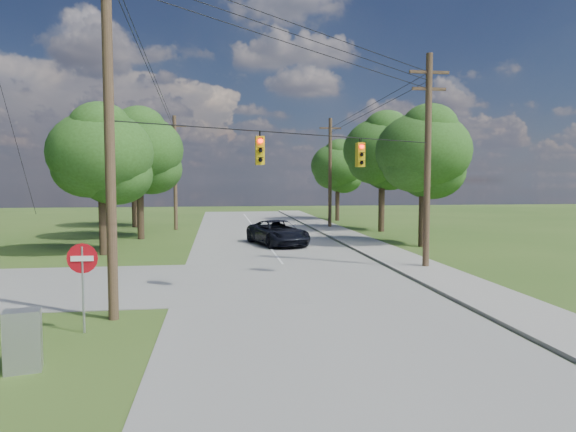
{
  "coord_description": "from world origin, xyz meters",
  "views": [
    {
      "loc": [
        -1.32,
        -16.08,
        4.38
      ],
      "look_at": [
        1.58,
        5.0,
        2.89
      ],
      "focal_mm": 32.0,
      "sensor_mm": 36.0,
      "label": 1
    }
  ],
  "objects": [
    {
      "name": "tree_e_mid",
      "position": [
        12.5,
        26.0,
        6.91
      ],
      "size": [
        6.6,
        6.6,
        9.64
      ],
      "color": "#473223",
      "rests_on": "ground"
    },
    {
      "name": "pole_north_e",
      "position": [
        8.9,
        30.0,
        5.13
      ],
      "size": [
        2.0,
        0.32,
        10.0
      ],
      "color": "brown",
      "rests_on": "ground"
    },
    {
      "name": "ground",
      "position": [
        0.0,
        0.0,
        0.0
      ],
      "size": [
        140.0,
        140.0,
        0.0
      ],
      "primitive_type": "plane",
      "color": "#34541C",
      "rests_on": "ground"
    },
    {
      "name": "tree_e_near",
      "position": [
        12.0,
        16.0,
        6.25
      ],
      "size": [
        6.2,
        6.2,
        8.81
      ],
      "color": "#473223",
      "rests_on": "ground"
    },
    {
      "name": "pole_sw",
      "position": [
        -4.6,
        0.4,
        6.23
      ],
      "size": [
        2.0,
        0.32,
        12.0
      ],
      "color": "brown",
      "rests_on": "ground"
    },
    {
      "name": "car_main_north",
      "position": [
        2.67,
        18.02,
        0.85
      ],
      "size": [
        4.24,
        6.43,
        1.64
      ],
      "primitive_type": "imported",
      "rotation": [
        0.0,
        0.0,
        0.28
      ],
      "color": "black",
      "rests_on": "main_road"
    },
    {
      "name": "pole_ne",
      "position": [
        8.9,
        8.0,
        5.47
      ],
      "size": [
        2.0,
        0.32,
        10.5
      ],
      "color": "brown",
      "rests_on": "ground"
    },
    {
      "name": "tree_e_far",
      "position": [
        11.5,
        38.0,
        5.92
      ],
      "size": [
        5.8,
        5.8,
        8.32
      ],
      "color": "#473223",
      "rests_on": "ground"
    },
    {
      "name": "pole_north_w",
      "position": [
        -5.0,
        30.0,
        5.13
      ],
      "size": [
        2.0,
        0.32,
        10.0
      ],
      "color": "brown",
      "rests_on": "ground"
    },
    {
      "name": "tree_w_near",
      "position": [
        -8.0,
        15.0,
        5.92
      ],
      "size": [
        6.0,
        6.0,
        8.4
      ],
      "color": "#473223",
      "rests_on": "ground"
    },
    {
      "name": "tree_w_far",
      "position": [
        -9.0,
        33.0,
        6.25
      ],
      "size": [
        6.0,
        6.0,
        8.73
      ],
      "color": "#473223",
      "rests_on": "ground"
    },
    {
      "name": "power_lines",
      "position": [
        1.5,
        11.54,
        9.15
      ],
      "size": [
        13.93,
        29.62,
        4.93
      ],
      "color": "black",
      "rests_on": "ground"
    },
    {
      "name": "traffic_signals",
      "position": [
        2.55,
        4.43,
        5.5
      ],
      "size": [
        4.91,
        3.27,
        1.05
      ],
      "color": "gold",
      "rests_on": "ground"
    },
    {
      "name": "main_road",
      "position": [
        2.0,
        5.0,
        0.01
      ],
      "size": [
        10.0,
        100.0,
        0.03
      ],
      "primitive_type": "cube",
      "color": "gray",
      "rests_on": "ground"
    },
    {
      "name": "sidewalk_east",
      "position": [
        8.7,
        5.0,
        0.06
      ],
      "size": [
        2.6,
        100.0,
        0.12
      ],
      "primitive_type": "cube",
      "color": "gray",
      "rests_on": "ground"
    },
    {
      "name": "do_not_enter_sign",
      "position": [
        -5.15,
        -0.99,
        1.87
      ],
      "size": [
        0.86,
        0.09,
        2.59
      ],
      "rotation": [
        0.0,
        0.0,
        -0.03
      ],
      "color": "#979A9C",
      "rests_on": "ground"
    },
    {
      "name": "control_cabinet",
      "position": [
        -5.77,
        -3.86,
        0.71
      ],
      "size": [
        0.89,
        0.73,
        1.41
      ],
      "primitive_type": "cube",
      "rotation": [
        0.0,
        0.0,
        0.24
      ],
      "color": "#979A9C",
      "rests_on": "ground"
    },
    {
      "name": "tree_w_mid",
      "position": [
        -7.0,
        23.0,
        6.58
      ],
      "size": [
        6.4,
        6.4,
        9.22
      ],
      "color": "#473223",
      "rests_on": "ground"
    }
  ]
}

